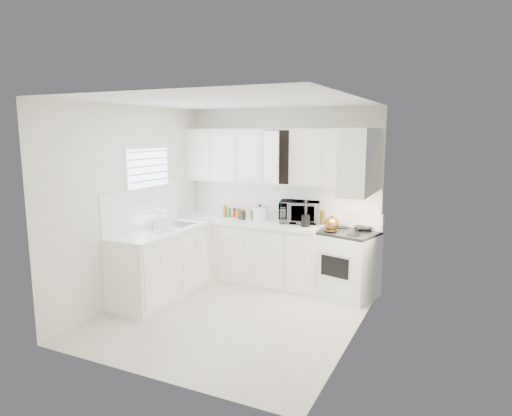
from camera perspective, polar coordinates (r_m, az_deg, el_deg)
The scene contains 35 objects.
floor at distance 5.79m, azimuth -3.05°, elevation -13.37°, with size 3.20×3.20×0.00m, color silver.
ceiling at distance 5.34m, azimuth -3.30°, elevation 13.27°, with size 3.20×3.20×0.00m, color white.
wall_back at distance 6.84m, azimuth 3.23°, elevation 1.55°, with size 3.00×3.00×0.00m, color white.
wall_front at distance 4.11m, azimuth -13.89°, elevation -4.17°, with size 3.00×3.00×0.00m, color white.
wall_left at distance 6.26m, azimuth -15.33°, elevation 0.46°, with size 3.20×3.20×0.00m, color white.
wall_right at distance 4.89m, azimuth 12.48°, elevation -1.92°, with size 3.20×3.20×0.00m, color white.
window_blinds at distance 6.48m, azimuth -13.29°, elevation 3.08°, with size 0.06×0.96×1.06m, color white, non-canonical shape.
lower_cabinets_back at distance 6.90m, azimuth -0.80°, elevation -5.57°, with size 2.22×0.60×0.90m, color white, non-canonical shape.
lower_cabinets_left at distance 6.41m, azimuth -11.77°, elevation -6.97°, with size 0.60×1.60×0.90m, color white, non-canonical shape.
countertop_back at distance 6.78m, azimuth -0.85°, elevation -1.72°, with size 2.24×0.64×0.05m, color white.
countertop_left at distance 6.29m, azimuth -11.85°, elevation -2.83°, with size 0.64×1.62×0.05m, color white.
backsplash_back at distance 6.85m, azimuth 3.19°, elevation 0.92°, with size 2.98×0.02×0.55m, color white.
backsplash_left at distance 6.42m, azimuth -14.08°, elevation 0.06°, with size 0.02×1.60×0.55m, color white.
upper_cabinets_back at distance 6.67m, azimuth 2.71°, elevation 3.08°, with size 3.00×0.33×0.80m, color white, non-canonical shape.
upper_cabinets_right at distance 5.68m, azimuth 12.80°, elevation 1.70°, with size 0.33×0.90×0.80m, color white, non-canonical shape.
sink at distance 6.54m, azimuth -10.04°, elevation -1.01°, with size 0.42×0.38×0.30m, color gray, non-canonical shape.
stove at distance 6.35m, azimuth 11.37°, elevation -5.83°, with size 0.76×0.63×1.17m, color white, non-canonical shape.
tea_kettle at distance 6.14m, azimuth 9.52°, elevation -1.87°, with size 0.24×0.20×0.22m, color brown, non-canonical shape.
frying_pan at distance 6.38m, azimuth 13.40°, elevation -2.35°, with size 0.25×0.42×0.04m, color black, non-canonical shape.
microwave at distance 6.59m, azimuth 5.52°, elevation -0.18°, with size 0.57×0.32×0.39m, color gray.
rice_cooker at distance 6.74m, azimuth 0.50°, elevation -0.54°, with size 0.24×0.24×0.24m, color white, non-canonical shape.
paper_towel at distance 6.78m, azimuth 3.54°, elevation -0.37°, with size 0.12×0.12×0.27m, color white.
utensil_crock at distance 6.30m, azimuth 6.29°, elevation -0.60°, with size 0.13×0.13×0.39m, color black, non-canonical shape.
dish_rack at distance 6.22m, azimuth -12.37°, elevation -1.73°, with size 0.40×0.30×0.22m, color white, non-canonical shape.
spice_left_0 at distance 7.09m, azimuth -3.72°, elevation -0.50°, with size 0.06×0.06×0.13m, color olive.
spice_left_1 at distance 6.98m, azimuth -3.54°, elevation -0.66°, with size 0.06×0.06×0.13m, color #357A28.
spice_left_2 at distance 7.02m, azimuth -2.65°, elevation -0.59°, with size 0.06×0.06×0.13m, color red.
spice_left_3 at distance 6.91m, azimuth -2.45°, elevation -0.76°, with size 0.06×0.06×0.13m, color gold.
spice_left_4 at distance 6.95m, azimuth -1.56°, elevation -0.69°, with size 0.06×0.06×0.13m, color brown.
spice_left_5 at distance 6.84m, azimuth -1.34°, elevation -0.86°, with size 0.06×0.06×0.13m, color black.
spice_left_6 at distance 6.89m, azimuth -0.45°, elevation -0.78°, with size 0.06×0.06×0.13m, color olive.
spice_left_7 at distance 6.78m, azimuth -0.21°, elevation -0.96°, with size 0.06×0.06×0.13m, color #357A28.
sauce_right_0 at distance 6.56m, azimuth 7.44°, elevation -1.12°, with size 0.06×0.06×0.19m, color red.
sauce_right_1 at distance 6.49m, azimuth 7.74°, elevation -1.25°, with size 0.06×0.06×0.19m, color gold.
sauce_right_2 at distance 6.53m, azimuth 8.36°, elevation -1.20°, with size 0.06×0.06×0.19m, color brown.
Camera 1 is at (2.55, -4.68, 2.26)m, focal length 31.71 mm.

